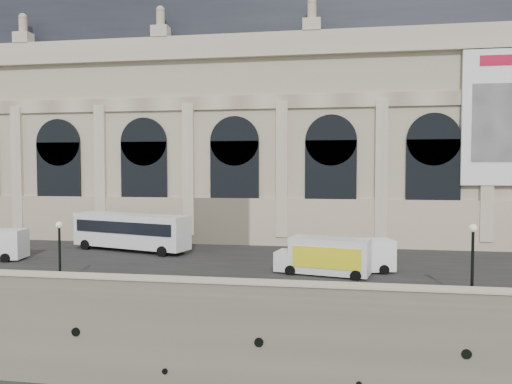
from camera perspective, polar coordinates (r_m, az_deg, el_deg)
quay at (r=65.82m, az=3.33°, el=-7.00°), size 160.00×70.00×6.00m
street at (r=44.78m, az=0.57°, el=-7.73°), size 160.00×24.00×0.06m
parapet at (r=31.76m, az=-3.12°, el=-11.06°), size 160.00×1.40×1.21m
museum at (r=61.92m, az=-2.58°, el=7.92°), size 69.00×18.70×29.10m
bus_left at (r=50.38m, az=-14.13°, el=-4.30°), size 12.65×5.93×3.66m
van_c at (r=39.93m, az=10.96°, el=-7.19°), size 6.19×3.73×2.59m
box_truck at (r=38.68m, az=7.83°, el=-7.30°), size 7.47×3.76×2.88m
lamp_left at (r=37.30m, az=-21.52°, el=-6.62°), size 0.46×0.46×4.51m
lamp_right at (r=33.45m, az=23.50°, el=-7.48°), size 0.49×0.49×4.80m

